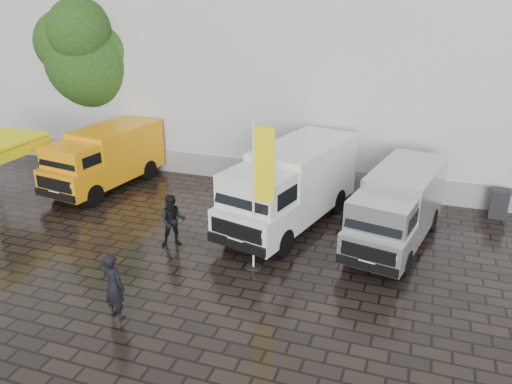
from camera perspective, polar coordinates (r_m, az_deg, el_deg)
ground at (r=14.94m, az=1.04°, el=-10.36°), size 120.00×120.00×0.00m
exhibition_hall at (r=28.16m, az=15.84°, el=17.10°), size 44.00×16.00×12.00m
hall_plinth at (r=21.41m, az=12.78°, el=0.91°), size 44.00×0.15×1.00m
van_yellow at (r=22.43m, az=-16.92°, el=3.56°), size 2.91×5.79×2.56m
van_white at (r=17.90m, az=3.92°, el=0.45°), size 3.80×7.00×2.89m
van_silver at (r=17.23m, az=15.83°, el=-1.97°), size 3.03×6.02×2.49m
flagpole at (r=14.50m, az=0.37°, el=0.19°), size 0.88×0.50×4.71m
tree at (r=26.13m, az=-18.15°, el=14.78°), size 4.52×4.52×8.11m
wheelie_bin at (r=20.95m, az=26.05°, el=-1.16°), size 0.74×0.74×1.12m
person_front at (r=13.56m, az=-15.94°, el=-10.29°), size 0.78×0.62×1.88m
person_tent at (r=16.83m, az=-9.47°, el=-3.27°), size 1.09×1.01×1.80m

